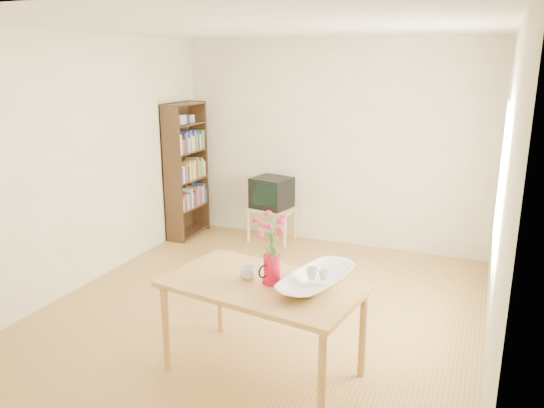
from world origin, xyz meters
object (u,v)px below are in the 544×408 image
at_px(pitcher, 272,270).
at_px(mug, 248,273).
at_px(table, 263,293).
at_px(television, 272,192).
at_px(bowl, 317,253).

xyz_separation_m(pitcher, mug, (-0.19, 0.00, -0.05)).
bearing_deg(mug, pitcher, 152.27).
relative_size(table, television, 2.90).
bearing_deg(television, bowl, -50.08).
bearing_deg(television, mug, -59.34).
relative_size(bowl, television, 0.98).
distance_m(mug, television, 3.04).
bearing_deg(table, pitcher, 27.89).
relative_size(pitcher, mug, 1.81).
relative_size(table, bowl, 2.95).
height_order(mug, television, television).
relative_size(pitcher, television, 0.41).
xyz_separation_m(mug, television, (-1.00, 2.87, -0.13)).
xyz_separation_m(bowl, television, (-1.51, 2.78, -0.33)).
distance_m(table, mug, 0.19).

